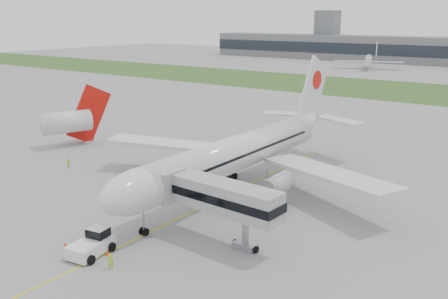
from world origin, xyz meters
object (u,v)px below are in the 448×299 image
Objects in this scene: airliner at (241,151)px; ground_crew_near at (110,261)px; pushback_tug at (93,243)px; jet_bridge at (212,195)px; neighbor_aircraft at (70,121)px.

airliner is 28.11m from ground_crew_near.
pushback_tug is at bearing -57.88° from ground_crew_near.
neighbor_aircraft is (-48.12, 18.42, -0.64)m from jet_bridge.
ground_crew_near is at bearing -12.79° from neighbor_aircraft.
jet_bridge is (7.22, -16.52, -0.22)m from airliner.
pushback_tug is 3.21× the size of ground_crew_near.
ground_crew_near is at bearing -108.03° from jet_bridge.
jet_bridge is 51.53m from neighbor_aircraft.
airliner reaches higher than pushback_tug.
pushback_tug is at bearing -127.30° from jet_bridge.
neighbor_aircraft is at bearing 177.35° from airliner.
airliner is 3.37× the size of jet_bridge.
airliner is at bearing -125.10° from ground_crew_near.
neighbor_aircraft is at bearing -75.06° from ground_crew_near.
jet_bridge is 1.07× the size of neighbor_aircraft.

